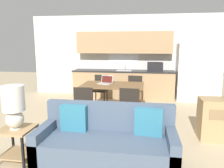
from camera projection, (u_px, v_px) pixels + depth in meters
ground_plane at (92, 167)px, 3.13m from camera, size 20.00×20.00×0.00m
wall_back at (124, 56)px, 7.39m from camera, size 6.40×0.07×2.70m
kitchen_counter at (124, 72)px, 7.19m from camera, size 3.30×0.65×2.15m
refrigerator at (188, 72)px, 6.80m from camera, size 0.69×0.70×1.77m
dining_table at (113, 87)px, 5.38m from camera, size 1.50×0.92×0.77m
couch at (107, 142)px, 3.17m from camera, size 1.95×0.80×0.87m
side_table at (17, 139)px, 3.27m from camera, size 0.48×0.48×0.51m
table_lamp at (14, 105)px, 3.16m from camera, size 0.32×0.32×0.65m
dining_chair_far_left at (100, 88)px, 6.26m from camera, size 0.44×0.44×0.87m
dining_chair_near_right at (130, 105)px, 4.56m from camera, size 0.43×0.43×0.87m
dining_chair_near_left at (85, 103)px, 4.65m from camera, size 0.44×0.44×0.87m
dining_chair_far_right at (134, 89)px, 6.09m from camera, size 0.48×0.48×0.87m
laptop at (106, 82)px, 5.46m from camera, size 0.38×0.34×0.20m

